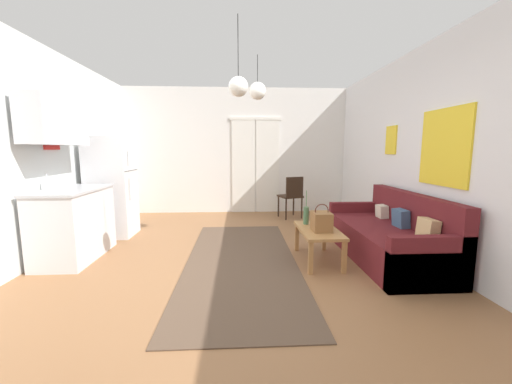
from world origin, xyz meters
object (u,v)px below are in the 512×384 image
(couch, at_px, (390,238))
(accent_chair, at_px, (292,194))
(pendant_lamp_near, at_px, (238,87))
(bamboo_vase, at_px, (306,215))
(refrigerator, at_px, (112,187))
(coffee_table, at_px, (318,233))
(pendant_lamp_far, at_px, (257,91))
(handbag, at_px, (321,221))

(couch, distance_m, accent_chair, 2.53)
(pendant_lamp_near, bearing_deg, bamboo_vase, 38.26)
(refrigerator, height_order, accent_chair, refrigerator)
(coffee_table, bearing_deg, pendant_lamp_far, 130.73)
(couch, height_order, refrigerator, refrigerator)
(refrigerator, distance_m, pendant_lamp_near, 2.98)
(accent_chair, xyz_separation_m, pendant_lamp_near, (-1.06, -2.84, 1.54))
(handbag, xyz_separation_m, pendant_lamp_near, (-1.00, -0.36, 1.50))
(bamboo_vase, xyz_separation_m, handbag, (0.12, -0.34, -0.00))
(accent_chair, relative_size, pendant_lamp_near, 1.08)
(coffee_table, bearing_deg, handbag, -83.54)
(accent_chair, bearing_deg, pendant_lamp_near, 50.32)
(pendant_lamp_near, bearing_deg, accent_chair, 69.45)
(bamboo_vase, height_order, pendant_lamp_far, pendant_lamp_far)
(accent_chair, bearing_deg, handbag, 69.37)
(couch, relative_size, coffee_table, 2.21)
(coffee_table, relative_size, bamboo_vase, 1.98)
(couch, height_order, pendant_lamp_near, pendant_lamp_near)
(handbag, xyz_separation_m, pendant_lamp_far, (-0.73, 0.92, 1.70))
(coffee_table, relative_size, refrigerator, 0.56)
(coffee_table, relative_size, accent_chair, 1.05)
(couch, distance_m, bamboo_vase, 1.11)
(handbag, bearing_deg, pendant_lamp_far, 128.38)
(handbag, bearing_deg, couch, 7.28)
(bamboo_vase, distance_m, pendant_lamp_near, 1.88)
(coffee_table, distance_m, accent_chair, 2.40)
(coffee_table, xyz_separation_m, pendant_lamp_far, (-0.72, 0.83, 1.87))
(couch, height_order, bamboo_vase, bamboo_vase)
(couch, xyz_separation_m, refrigerator, (-4.00, 1.28, 0.53))
(couch, bearing_deg, bamboo_vase, 168.46)
(couch, xyz_separation_m, pendant_lamp_far, (-1.67, 0.80, 1.96))
(handbag, relative_size, pendant_lamp_near, 0.42)
(refrigerator, distance_m, accent_chair, 3.31)
(refrigerator, bearing_deg, handbag, -24.70)
(bamboo_vase, bearing_deg, couch, -11.54)
(pendant_lamp_far, bearing_deg, couch, -25.54)
(handbag, height_order, accent_chair, accent_chair)
(couch, relative_size, pendant_lamp_far, 3.21)
(coffee_table, height_order, bamboo_vase, bamboo_vase)
(accent_chair, bearing_deg, coffee_table, 69.08)
(handbag, bearing_deg, pendant_lamp_near, -160.19)
(pendant_lamp_far, bearing_deg, handbag, -51.62)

